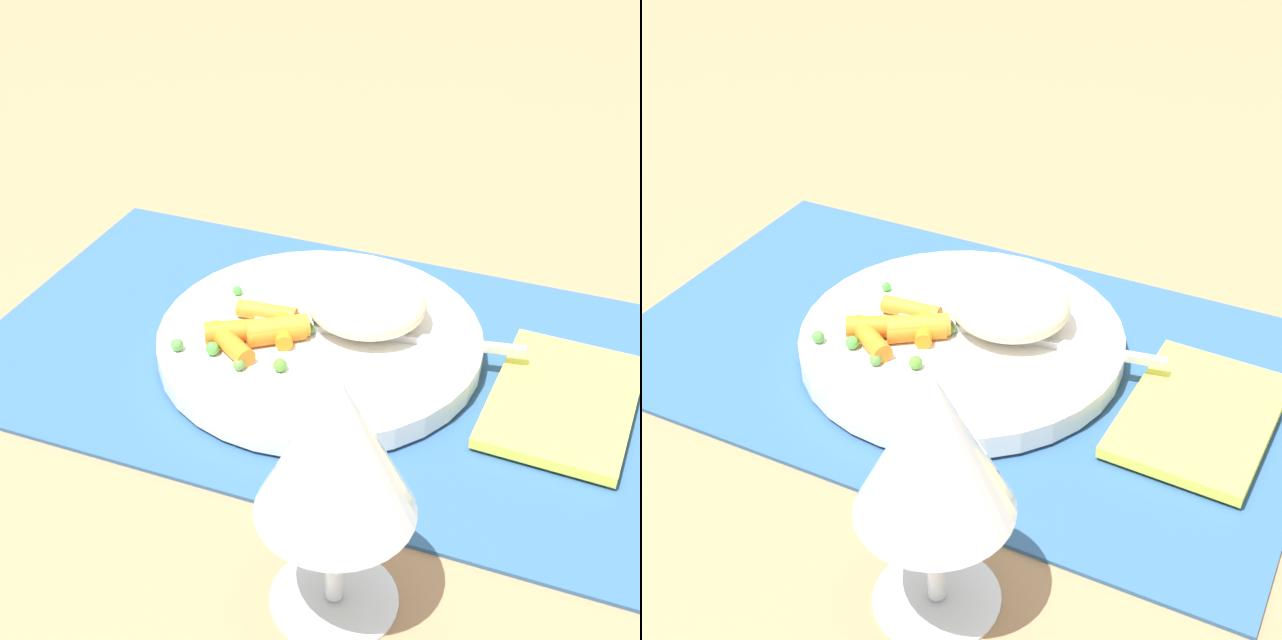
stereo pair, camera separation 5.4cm
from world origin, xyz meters
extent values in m
plane|color=#997551|center=(0.00, 0.00, 0.00)|extent=(2.40, 2.40, 0.00)
cube|color=#2D5684|center=(0.00, 0.00, 0.00)|extent=(0.50, 0.31, 0.01)
cylinder|color=white|center=(0.00, 0.00, 0.01)|extent=(0.24, 0.24, 0.02)
ellipsoid|color=beige|center=(-0.03, -0.02, 0.04)|extent=(0.09, 0.08, 0.04)
cylinder|color=orange|center=(0.05, 0.03, 0.03)|extent=(0.05, 0.03, 0.02)
cylinder|color=orange|center=(0.03, 0.02, 0.03)|extent=(0.05, 0.04, 0.02)
cylinder|color=orange|center=(0.05, 0.05, 0.03)|extent=(0.05, 0.04, 0.01)
cylinder|color=orange|center=(0.02, 0.02, 0.03)|extent=(0.04, 0.04, 0.01)
cylinder|color=orange|center=(0.02, 0.02, 0.03)|extent=(0.03, 0.04, 0.01)
cylinder|color=orange|center=(0.04, 0.00, 0.03)|extent=(0.05, 0.02, 0.01)
sphere|color=#559A33|center=(0.01, 0.05, 0.03)|extent=(0.01, 0.01, 0.01)
sphere|color=#5A8C40|center=(0.04, 0.06, 0.03)|extent=(0.01, 0.01, 0.01)
sphere|color=green|center=(0.03, 0.01, 0.03)|extent=(0.01, 0.01, 0.01)
sphere|color=#499638|center=(0.02, 0.00, 0.03)|extent=(0.01, 0.01, 0.01)
sphere|color=#538F3E|center=(0.01, 0.01, 0.03)|extent=(0.01, 0.01, 0.01)
sphere|color=green|center=(0.06, 0.05, 0.03)|extent=(0.01, 0.01, 0.01)
sphere|color=green|center=(0.08, -0.02, 0.03)|extent=(0.01, 0.01, 0.01)
sphere|color=#4D9542|center=(0.09, 0.06, 0.03)|extent=(0.01, 0.01, 0.01)
cube|color=#BBBBBB|center=(0.03, 0.00, 0.03)|extent=(0.05, 0.02, 0.01)
cube|color=#BBBBBB|center=(-0.07, -0.01, 0.03)|extent=(0.15, 0.03, 0.01)
cylinder|color=silver|center=(-0.09, 0.21, 0.00)|extent=(0.07, 0.07, 0.00)
cylinder|color=silver|center=(-0.09, 0.21, 0.04)|extent=(0.01, 0.01, 0.06)
cone|color=silver|center=(-0.09, 0.21, 0.11)|extent=(0.08, 0.08, 0.09)
cube|color=#EAE54C|center=(-0.18, 0.00, 0.01)|extent=(0.10, 0.14, 0.01)
camera|label=1|loc=(-0.20, 0.52, 0.41)|focal=52.64mm
camera|label=2|loc=(-0.25, 0.50, 0.41)|focal=52.64mm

